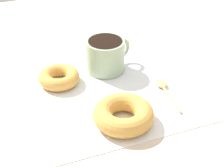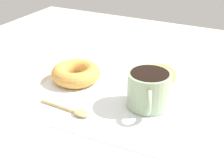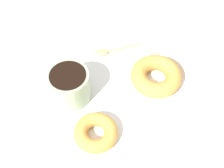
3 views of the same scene
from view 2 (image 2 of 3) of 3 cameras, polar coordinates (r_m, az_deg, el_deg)
The scene contains 6 objects.
ground_plane at distance 69.47cm, azimuth -0.39°, elevation -3.43°, with size 120.00×120.00×2.00cm, color beige.
napkin at distance 71.14cm, azimuth -0.00°, elevation -1.52°, with size 33.62×33.62×0.30cm, color white.
coffee_cup at distance 64.56cm, azimuth 6.76°, elevation -0.93°, with size 11.68×9.05×7.56cm.
donut_near_cup at distance 76.23cm, azimuth 8.27°, elevation 1.68°, with size 9.19×9.19×2.90cm, color gold.
donut_far at distance 75.82cm, azimuth -6.60°, elevation 1.98°, with size 11.88×11.88×3.72cm, color gold.
spoon at distance 63.91cm, azimuth -6.75°, elevation -4.95°, with size 2.60×12.30×0.90cm.
Camera 2 is at (52.64, 26.86, 35.52)cm, focal length 50.00 mm.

